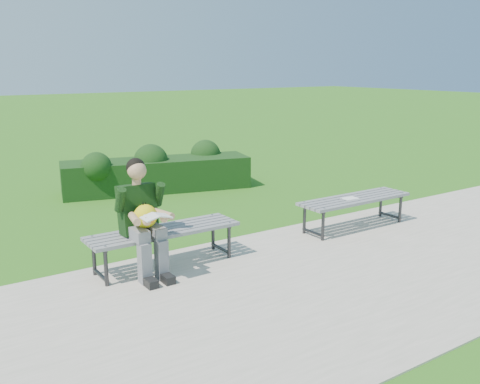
{
  "coord_description": "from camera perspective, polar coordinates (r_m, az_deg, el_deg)",
  "views": [
    {
      "loc": [
        -3.86,
        -5.86,
        2.33
      ],
      "look_at": [
        -0.08,
        -0.24,
        0.72
      ],
      "focal_mm": 40.0,
      "sensor_mm": 36.0,
      "label": 1
    }
  ],
  "objects": [
    {
      "name": "hedge",
      "position": [
        10.28,
        -8.8,
        2.24
      ],
      "size": [
        3.59,
        1.7,
        0.89
      ],
      "color": "#113913",
      "rests_on": "ground"
    },
    {
      "name": "walkway",
      "position": [
        6.09,
        8.68,
        -9.15
      ],
      "size": [
        30.0,
        3.5,
        0.02
      ],
      "color": "#BFB59D",
      "rests_on": "ground"
    },
    {
      "name": "ground",
      "position": [
        7.39,
        -0.54,
        -4.99
      ],
      "size": [
        80.0,
        80.0,
        0.0
      ],
      "color": "#327C1E",
      "rests_on": "ground"
    },
    {
      "name": "bench_right",
      "position": [
        7.89,
        12.13,
        -0.96
      ],
      "size": [
        1.8,
        0.5,
        0.46
      ],
      "color": "gray",
      "rests_on": "walkway"
    },
    {
      "name": "paper_sheet",
      "position": [
        7.8,
        11.64,
        -0.66
      ],
      "size": [
        0.23,
        0.18,
        0.01
      ],
      "color": "white",
      "rests_on": "bench_right"
    },
    {
      "name": "seated_boy",
      "position": [
        6.01,
        -10.38,
        -2.41
      ],
      "size": [
        0.56,
        0.76,
        1.31
      ],
      "color": "gray",
      "rests_on": "walkway"
    },
    {
      "name": "bench_left",
      "position": [
        6.3,
        -8.12,
        -4.43
      ],
      "size": [
        1.8,
        0.5,
        0.46
      ],
      "color": "gray",
      "rests_on": "walkway"
    }
  ]
}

